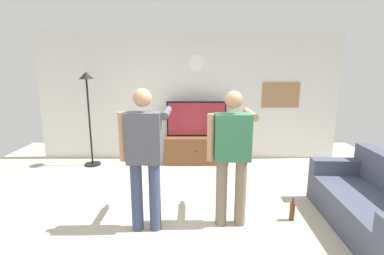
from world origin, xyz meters
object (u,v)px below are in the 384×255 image
Objects in this scene: tv_stand at (198,149)px; side_couch at (378,207)px; beverage_bottle at (294,211)px; wall_clock at (198,63)px; person_standing_nearer_couch at (233,151)px; television at (198,119)px; framed_picture at (282,95)px; floor_lamp at (89,99)px; person_standing_nearer_lamp at (146,152)px.

side_couch reaches higher than tv_stand.
beverage_bottle is at bearing -62.35° from tv_stand.
wall_clock reaches higher than person_standing_nearer_couch.
television is 1.56× the size of framed_picture.
person_standing_nearer_couch is at bearing -41.28° from floor_lamp.
framed_picture is at bearing 0.16° from wall_clock.
framed_picture is at bearing 96.82° from side_couch.
beverage_bottle is (3.37, -2.16, -1.23)m from floor_lamp.
tv_stand is at bearing 99.39° from person_standing_nearer_couch.
wall_clock reaches higher than tv_stand.
person_standing_nearer_couch is (0.40, -2.69, -1.10)m from wall_clock.
floor_lamp is at bearing -168.02° from wall_clock.
person_standing_nearer_lamp is at bearing -104.28° from television.
floor_lamp is 4.18m from beverage_bottle.
person_standing_nearer_couch is at bearing 174.48° from side_couch.
floor_lamp is 3.41m from person_standing_nearer_couch.
framed_picture is 3.07m from person_standing_nearer_couch.
side_couch is at bearing -53.18° from wall_clock.
framed_picture is 2.50× the size of beverage_bottle.
person_standing_nearer_lamp is (-0.65, -2.51, 0.70)m from tv_stand.
person_standing_nearer_lamp reaches higher than side_couch.
floor_lamp reaches higher than person_standing_nearer_lamp.
beverage_bottle is at bearing -32.68° from floor_lamp.
wall_clock is 0.17× the size of side_couch.
person_standing_nearer_couch is (2.54, -2.23, -0.39)m from floor_lamp.
wall_clock is at bearing 114.97° from beverage_bottle.
person_standing_nearer_couch reaches higher than framed_picture.
television is (0.00, 0.05, 0.65)m from tv_stand.
tv_stand is at bearing -90.00° from wall_clock.
floor_lamp is (-3.95, -0.46, -0.05)m from framed_picture.
person_standing_nearer_couch is (-1.40, -2.69, -0.43)m from framed_picture.
side_couch is at bearing -83.18° from framed_picture.
wall_clock is at bearing 98.39° from person_standing_nearer_couch.
tv_stand is 4.07× the size of wall_clock.
wall_clock is (-0.00, 0.24, 1.14)m from television.
framed_picture reaches higher than side_couch.
television is 3.82× the size of wall_clock.
side_couch reaches higher than beverage_bottle.
person_standing_nearer_couch reaches higher than tv_stand.
framed_picture is 3.75m from person_standing_nearer_lamp.
tv_stand is 2.63m from beverage_bottle.
beverage_bottle is at bearing -62.82° from television.
person_standing_nearer_lamp is at bearing -104.54° from tv_stand.
television reaches higher than tv_stand.
framed_picture is (1.80, 0.00, -0.67)m from wall_clock.
television is at bearing -172.12° from framed_picture.
side_couch is at bearing -14.77° from beverage_bottle.
person_standing_nearer_lamp is 1.02× the size of person_standing_nearer_couch.
framed_picture is 0.42× the size of side_couch.
person_standing_nearer_lamp is at bearing -131.10° from framed_picture.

